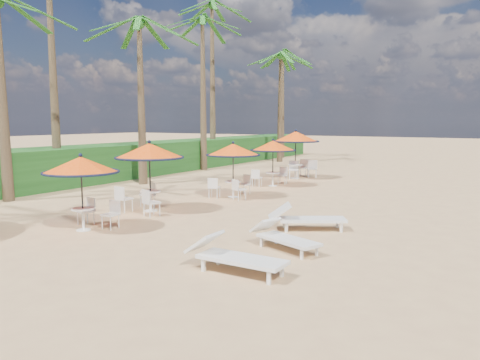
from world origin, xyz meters
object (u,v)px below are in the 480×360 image
at_px(lounger_far, 304,217).
at_px(station_2, 233,156).
at_px(lounger_mid, 282,236).
at_px(station_1, 148,159).
at_px(station_4, 297,143).
at_px(station_3, 273,150).
at_px(station_0, 83,172).
at_px(lounger_near, 232,255).

bearing_deg(lounger_far, station_2, 110.06).
bearing_deg(lounger_mid, station_1, -177.42).
xyz_separation_m(station_1, station_4, (0.49, 10.99, 0.14)).
bearing_deg(station_3, station_4, 94.34).
relative_size(station_0, station_1, 0.90).
height_order(station_0, lounger_far, station_0).
xyz_separation_m(station_0, station_4, (0.17, 14.00, 0.25)).
relative_size(station_3, station_4, 0.86).
bearing_deg(station_3, station_2, -87.55).
relative_size(station_2, lounger_near, 1.05).
height_order(station_4, lounger_near, station_4).
relative_size(station_4, lounger_near, 1.21).
distance_m(station_0, lounger_near, 5.75).
distance_m(station_4, lounger_near, 15.97).
height_order(station_2, lounger_mid, station_2).
distance_m(station_2, station_3, 3.76).
height_order(station_1, station_4, station_4).
relative_size(station_1, station_3, 1.09).
bearing_deg(station_2, lounger_mid, -49.17).
relative_size(lounger_near, lounger_mid, 1.07).
bearing_deg(station_4, station_1, -92.57).
xyz_separation_m(station_2, station_3, (-0.16, 3.76, 0.05)).
bearing_deg(lounger_mid, station_0, -148.66).
xyz_separation_m(station_3, lounger_far, (4.88, -7.50, -1.34)).
bearing_deg(lounger_near, station_1, 145.93).
distance_m(station_1, station_3, 7.74).
bearing_deg(lounger_mid, lounger_far, 119.53).
height_order(station_0, station_1, station_1).
bearing_deg(station_2, station_0, -94.78).
distance_m(station_4, lounger_far, 12.05).
xyz_separation_m(station_4, lounger_mid, (5.47, -12.90, -1.59)).
xyz_separation_m(station_1, station_2, (0.90, 3.94, -0.12)).
height_order(station_3, station_4, station_4).
bearing_deg(station_1, lounger_mid, -17.77).
bearing_deg(station_1, station_3, 84.48).
relative_size(station_0, lounger_near, 1.01).
height_order(station_2, lounger_near, station_2).
xyz_separation_m(station_0, lounger_mid, (5.64, 1.10, -1.34)).
height_order(station_1, station_2, station_1).
height_order(station_3, lounger_mid, station_3).
relative_size(station_4, lounger_mid, 1.29).
relative_size(station_0, lounger_mid, 1.08).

